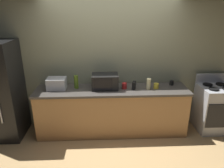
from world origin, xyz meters
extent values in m
plane|color=tan|center=(0.00, 0.00, 0.00)|extent=(8.00, 8.00, 0.00)
cube|color=gray|center=(0.00, 0.81, 1.35)|extent=(6.40, 0.10, 2.70)
cube|color=#B27F4C|center=(0.00, 0.40, 0.43)|extent=(2.80, 0.60, 0.86)
cube|color=#47423D|center=(0.00, 0.40, 0.88)|extent=(2.84, 0.64, 0.04)
cube|color=#B7BABF|center=(2.00, 0.40, 0.45)|extent=(0.60, 0.60, 0.90)
cube|color=black|center=(2.00, 0.10, 0.45)|extent=(0.55, 0.02, 0.48)
cube|color=#B7BABF|center=(2.00, 0.68, 0.99)|extent=(0.60, 0.04, 0.18)
cylinder|color=black|center=(1.87, 0.28, 0.91)|extent=(0.18, 0.18, 0.02)
cylinder|color=black|center=(1.87, 0.52, 0.91)|extent=(0.18, 0.18, 0.02)
cylinder|color=black|center=(2.13, 0.52, 0.91)|extent=(0.18, 0.18, 0.02)
cube|color=black|center=(-0.13, 0.45, 1.04)|extent=(0.48, 0.34, 0.27)
cube|color=black|center=(-0.17, 0.28, 1.04)|extent=(0.34, 0.01, 0.21)
cube|color=#B7BABF|center=(-1.02, 0.46, 1.01)|extent=(0.34, 0.26, 0.21)
cube|color=black|center=(0.40, 0.37, 0.98)|extent=(0.09, 0.12, 0.15)
cylinder|color=beige|center=(0.67, 0.37, 1.00)|extent=(0.08, 0.08, 0.20)
cylinder|color=#4C6B19|center=(-0.66, 0.48, 1.02)|extent=(0.08, 0.08, 0.24)
cylinder|color=yellow|center=(0.82, 0.40, 0.95)|extent=(0.09, 0.09, 0.10)
cylinder|color=red|center=(0.23, 0.42, 0.95)|extent=(0.09, 0.09, 0.11)
cylinder|color=black|center=(1.17, 0.57, 0.94)|extent=(0.08, 0.08, 0.09)
camera|label=1|loc=(-0.17, -3.21, 2.34)|focal=33.69mm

